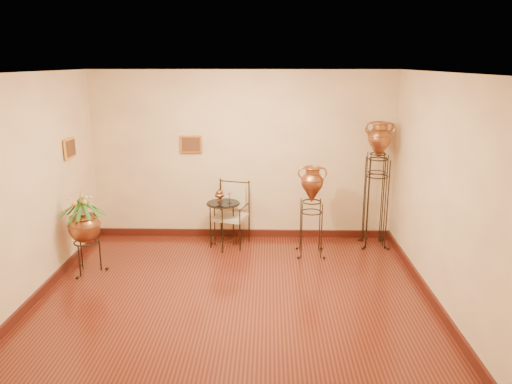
{
  "coord_description": "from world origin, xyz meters",
  "views": [
    {
      "loc": [
        0.43,
        -5.64,
        2.92
      ],
      "look_at": [
        0.25,
        1.3,
        1.1
      ],
      "focal_mm": 35.0,
      "sensor_mm": 36.0,
      "label": 1
    }
  ],
  "objects_px": {
    "amphora_tall": "(376,183)",
    "amphora_mid": "(377,184)",
    "armchair": "(230,214)",
    "side_table": "(223,224)",
    "planter_urn": "(84,223)"
  },
  "relations": [
    {
      "from": "armchair",
      "to": "side_table",
      "type": "relative_size",
      "value": 1.08
    },
    {
      "from": "amphora_tall",
      "to": "amphora_mid",
      "type": "distance_m",
      "value": 0.04
    },
    {
      "from": "planter_urn",
      "to": "armchair",
      "type": "xyz_separation_m",
      "value": [
        1.96,
        1.15,
        -0.21
      ]
    },
    {
      "from": "amphora_mid",
      "to": "planter_urn",
      "type": "relative_size",
      "value": 1.57
    },
    {
      "from": "amphora_tall",
      "to": "planter_urn",
      "type": "bearing_deg",
      "value": -164.18
    },
    {
      "from": "amphora_tall",
      "to": "planter_urn",
      "type": "distance_m",
      "value": 4.48
    },
    {
      "from": "amphora_mid",
      "to": "side_table",
      "type": "xyz_separation_m",
      "value": [
        -2.44,
        -0.15,
        -0.64
      ]
    },
    {
      "from": "amphora_mid",
      "to": "side_table",
      "type": "height_order",
      "value": "amphora_mid"
    },
    {
      "from": "planter_urn",
      "to": "amphora_tall",
      "type": "bearing_deg",
      "value": 15.82
    },
    {
      "from": "planter_urn",
      "to": "side_table",
      "type": "xyz_separation_m",
      "value": [
        1.86,
        1.03,
        -0.33
      ]
    },
    {
      "from": "side_table",
      "to": "planter_urn",
      "type": "bearing_deg",
      "value": -151.1
    },
    {
      "from": "amphora_mid",
      "to": "armchair",
      "type": "distance_m",
      "value": 2.4
    },
    {
      "from": "amphora_tall",
      "to": "amphora_mid",
      "type": "bearing_deg",
      "value": -90.0
    },
    {
      "from": "amphora_tall",
      "to": "armchair",
      "type": "xyz_separation_m",
      "value": [
        -2.34,
        -0.07,
        -0.53
      ]
    },
    {
      "from": "amphora_tall",
      "to": "amphora_mid",
      "type": "height_order",
      "value": "amphora_mid"
    }
  ]
}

